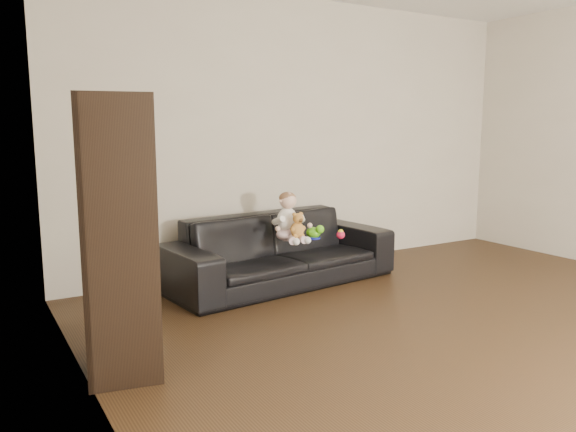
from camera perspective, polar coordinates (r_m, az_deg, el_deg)
floor at (r=3.88m, az=25.00°, el=-12.79°), size 5.50×5.50×0.00m
wall_back at (r=5.62m, az=2.06°, el=8.19°), size 5.00×0.00×5.00m
wall_left at (r=2.05m, az=-15.74°, el=6.24°), size 0.00×5.50×5.50m
sofa at (r=5.00m, az=-0.77°, el=-3.44°), size 2.16×1.04×0.61m
cabinet at (r=3.26m, az=-16.87°, el=-2.06°), size 0.49×0.60×1.56m
shelf_item at (r=3.22m, az=-16.81°, el=4.11°), size 0.23×0.28×0.28m
baby at (r=4.86m, az=0.07°, el=-0.37°), size 0.33×0.39×0.43m
teddy_bear at (r=4.76m, az=0.98°, el=-0.99°), size 0.15×0.15×0.22m
toy_green at (r=5.01m, az=2.59°, el=-1.70°), size 0.16×0.17×0.10m
toy_rattle at (r=5.00m, az=5.37°, el=-1.91°), size 0.09×0.09×0.08m
toy_blue_disc at (r=5.00m, az=2.66°, el=-2.23°), size 0.14×0.14×0.02m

